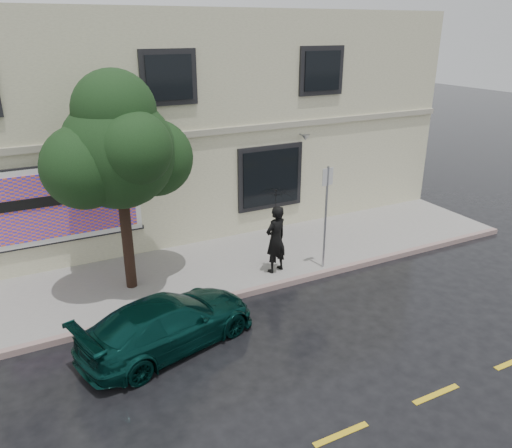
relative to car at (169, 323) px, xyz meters
name	(u,v)px	position (x,y,z in m)	size (l,w,h in m)	color
ground	(250,331)	(1.80, -0.29, -0.58)	(90.00, 90.00, 0.00)	black
sidewalk	(199,271)	(1.80, 2.96, -0.50)	(20.00, 3.50, 0.15)	gray
curb	(224,299)	(1.80, 1.21, -0.50)	(20.00, 0.18, 0.16)	gray
road_marking	(341,434)	(1.80, -3.79, -0.57)	(19.00, 0.12, 0.01)	gold
building	(137,118)	(1.81, 8.70, 2.92)	(20.00, 8.12, 7.00)	beige
billboard	(62,204)	(-1.40, 4.63, 1.48)	(4.30, 0.16, 2.20)	white
car	(169,323)	(0.00, 0.00, 0.00)	(1.75, 3.97, 1.16)	#072D29
pedestrian	(276,239)	(3.65, 1.85, 0.53)	(0.70, 0.46, 1.91)	black
umbrella	(276,193)	(3.65, 1.85, 1.84)	(0.98, 0.98, 0.73)	black
street_tree	(118,153)	(-0.13, 2.79, 3.13)	(2.70, 2.70, 4.93)	black
sign_pole	(326,209)	(4.98, 1.46, 1.30)	(0.36, 0.06, 2.93)	#9EA0A7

